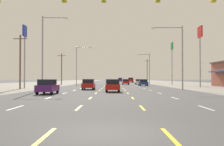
# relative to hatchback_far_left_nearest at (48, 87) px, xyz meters

# --- Properties ---
(ground_plane) EXTENTS (572.00, 572.00, 0.00)m
(ground_plane) POSITION_rel_hatchback_far_left_nearest_xyz_m (6.76, 45.52, -0.78)
(ground_plane) COLOR #4C4C4F
(lot_apron_left) EXTENTS (28.00, 440.00, 0.01)m
(lot_apron_left) POSITION_rel_hatchback_far_left_nearest_xyz_m (-17.99, 45.52, -0.78)
(lot_apron_left) COLOR gray
(lot_apron_left) RESTS_ON ground
(lot_apron_right) EXTENTS (28.00, 440.00, 0.01)m
(lot_apron_right) POSITION_rel_hatchback_far_left_nearest_xyz_m (31.51, 45.52, -0.78)
(lot_apron_right) COLOR gray
(lot_apron_right) RESTS_ON ground
(lane_markings) EXTENTS (10.64, 227.60, 0.01)m
(lane_markings) POSITION_rel_hatchback_far_left_nearest_xyz_m (6.76, 84.02, -0.78)
(lane_markings) COLOR white
(lane_markings) RESTS_ON ground
(signal_span_wire) EXTENTS (25.18, 0.53, 8.71)m
(signal_span_wire) POSITION_rel_hatchback_far_left_nearest_xyz_m (6.68, -10.87, 4.46)
(signal_span_wire) COLOR brown
(signal_span_wire) RESTS_ON ground
(hatchback_far_left_nearest) EXTENTS (1.72, 3.90, 1.54)m
(hatchback_far_left_nearest) POSITION_rel_hatchback_far_left_nearest_xyz_m (0.00, 0.00, 0.00)
(hatchback_far_left_nearest) COLOR #4C196B
(hatchback_far_left_nearest) RESTS_ON ground
(hatchback_center_turn_near) EXTENTS (1.72, 3.90, 1.54)m
(hatchback_center_turn_near) POSITION_rel_hatchback_far_left_nearest_xyz_m (6.83, 4.61, 0.00)
(hatchback_center_turn_near) COLOR red
(hatchback_center_turn_near) RESTS_ON ground
(hatchback_inner_left_mid) EXTENTS (1.72, 3.90, 1.54)m
(hatchback_inner_left_mid) POSITION_rel_hatchback_far_left_nearest_xyz_m (3.25, 11.54, 0.00)
(hatchback_inner_left_mid) COLOR red
(hatchback_inner_left_mid) RESTS_ON ground
(sedan_center_turn_midfar) EXTENTS (1.80, 4.50, 1.46)m
(sedan_center_turn_midfar) POSITION_rel_hatchback_far_left_nearest_xyz_m (6.74, 19.64, -0.03)
(sedan_center_turn_midfar) COLOR #4C196B
(sedan_center_turn_midfar) RESTS_ON ground
(sedan_far_right_far) EXTENTS (1.80, 4.50, 1.46)m
(sedan_far_right_far) POSITION_rel_hatchback_far_left_nearest_xyz_m (13.53, 32.09, -0.03)
(sedan_far_right_far) COLOR navy
(sedan_far_right_far) RESTS_ON ground
(sedan_inner_right_farther) EXTENTS (1.80, 4.50, 1.46)m
(sedan_inner_right_farther) POSITION_rel_hatchback_far_left_nearest_xyz_m (10.19, 44.79, -0.03)
(sedan_inner_right_farther) COLOR red
(sedan_inner_right_farther) RESTS_ON ground
(sedan_far_right_farthest) EXTENTS (1.80, 4.50, 1.46)m
(sedan_far_right_farthest) POSITION_rel_hatchback_far_left_nearest_xyz_m (13.96, 48.07, -0.03)
(sedan_far_right_farthest) COLOR white
(sedan_far_right_farthest) RESTS_ON ground
(suv_far_right_distant_a) EXTENTS (1.98, 4.90, 1.98)m
(suv_far_right_distant_a) POSITION_rel_hatchback_far_left_nearest_xyz_m (13.85, 81.25, 0.24)
(suv_far_right_distant_a) COLOR red
(suv_far_right_distant_a) RESTS_ON ground
(suv_inner_right_distant_b) EXTENTS (1.98, 4.90, 1.98)m
(suv_inner_right_distant_b) POSITION_rel_hatchback_far_left_nearest_xyz_m (10.21, 106.05, 0.24)
(suv_inner_right_distant_b) COLOR #4C196B
(suv_inner_right_distant_b) RESTS_ON ground
(pole_sign_left_row_1) EXTENTS (0.24, 1.70, 10.48)m
(pole_sign_left_row_1) POSITION_rel_hatchback_far_left_nearest_xyz_m (-7.88, 16.56, 6.91)
(pole_sign_left_row_1) COLOR gray
(pole_sign_left_row_1) RESTS_ON ground
(pole_sign_right_row_1) EXTENTS (0.24, 2.42, 11.40)m
(pole_sign_right_row_1) POSITION_rel_hatchback_far_left_nearest_xyz_m (23.14, 22.38, 8.03)
(pole_sign_right_row_1) COLOR gray
(pole_sign_right_row_1) RESTS_ON ground
(pole_sign_right_row_2) EXTENTS (0.24, 2.05, 11.14)m
(pole_sign_right_row_2) POSITION_rel_hatchback_far_left_nearest_xyz_m (22.36, 43.17, 7.60)
(pole_sign_right_row_2) COLOR gray
(pole_sign_right_row_2) RESTS_ON ground
(streetlight_left_row_0) EXTENTS (3.83, 0.26, 10.74)m
(streetlight_left_row_0) POSITION_rel_hatchback_far_left_nearest_xyz_m (-3.05, 10.80, 5.34)
(streetlight_left_row_0) COLOR gray
(streetlight_left_row_0) RESTS_ON ground
(streetlight_right_row_0) EXTENTS (4.60, 0.26, 9.26)m
(streetlight_right_row_0) POSITION_rel_hatchback_far_left_nearest_xyz_m (16.40, 10.80, 4.66)
(streetlight_right_row_0) COLOR gray
(streetlight_right_row_0) RESTS_ON ground
(streetlight_left_row_1) EXTENTS (4.47, 0.26, 10.52)m
(streetlight_left_row_1) POSITION_rel_hatchback_far_left_nearest_xyz_m (-2.95, 47.10, 5.30)
(streetlight_left_row_1) COLOR gray
(streetlight_left_row_1) RESTS_ON ground
(streetlight_right_row_1) EXTENTS (3.51, 0.26, 8.56)m
(streetlight_right_row_1) POSITION_rel_hatchback_far_left_nearest_xyz_m (16.55, 47.10, 4.17)
(streetlight_right_row_1) COLOR gray
(streetlight_right_row_1) RESTS_ON ground
(utility_pole_left_row_0) EXTENTS (2.20, 0.26, 8.47)m
(utility_pole_left_row_0) POSITION_rel_hatchback_far_left_nearest_xyz_m (-7.69, 13.90, 3.64)
(utility_pole_left_row_0) COLOR brown
(utility_pole_left_row_0) RESTS_ON ground
(utility_pole_left_row_1) EXTENTS (2.20, 0.26, 8.30)m
(utility_pole_left_row_1) POSITION_rel_hatchback_far_left_nearest_xyz_m (-6.87, 43.55, 3.56)
(utility_pole_left_row_1) COLOR brown
(utility_pole_left_row_1) RESTS_ON ground
(utility_pole_right_row_2) EXTENTS (2.20, 0.26, 9.08)m
(utility_pole_right_row_2) POSITION_rel_hatchback_far_left_nearest_xyz_m (19.96, 76.66, 3.95)
(utility_pole_right_row_2) COLOR brown
(utility_pole_right_row_2) RESTS_ON ground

